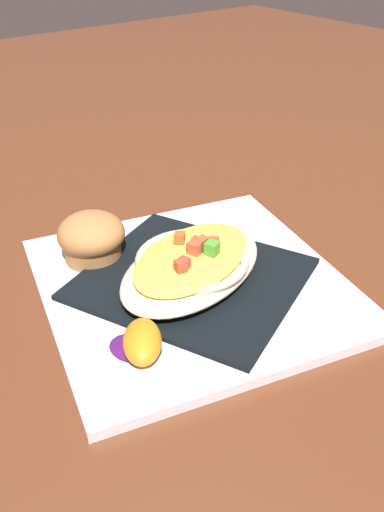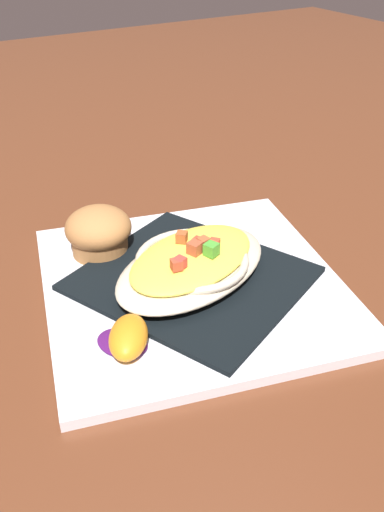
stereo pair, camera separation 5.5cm
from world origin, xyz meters
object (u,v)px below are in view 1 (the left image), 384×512
at_px(orange_garnish, 141,343).
at_px(muffin, 92,237).
at_px(square_plate, 192,285).
at_px(gratin_dish, 192,263).

bearing_deg(orange_garnish, muffin, 75.61).
bearing_deg(square_plate, gratin_dish, -96.88).
relative_size(square_plate, muffin, 4.10).
height_order(square_plate, gratin_dish, gratin_dish).
bearing_deg(gratin_dish, muffin, 120.90).
bearing_deg(muffin, gratin_dish, -59.10).
xyz_separation_m(muffin, orange_garnish, (-0.04, -0.16, -0.02)).
distance_m(gratin_dish, orange_garnish, 0.12).
bearing_deg(square_plate, orange_garnish, -149.72).
relative_size(gratin_dish, muffin, 2.93).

